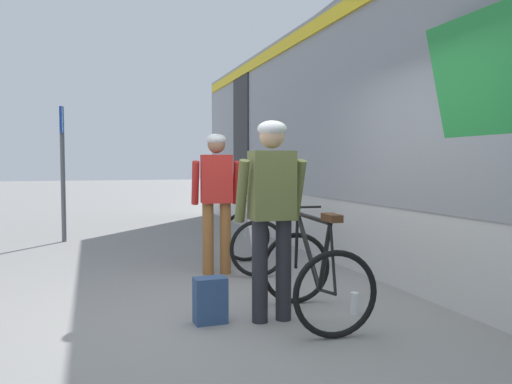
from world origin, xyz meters
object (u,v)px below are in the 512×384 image
object	(u,v)px
backpack_on_platform	(210,300)
bicycle_far_silver	(251,239)
cyclist_near_in_olive	(272,202)
water_bottle_near_the_bikes	(354,303)
cyclist_far_in_red	(217,191)
bicycle_near_black	(314,275)
platform_sign_post	(62,151)

from	to	relation	value
backpack_on_platform	bicycle_far_silver	bearing A→B (deg)	61.34
cyclist_near_in_olive	water_bottle_near_the_bikes	world-z (taller)	cyclist_near_in_olive
cyclist_far_in_red	bicycle_far_silver	size ratio (longest dim) A/B	1.52
cyclist_far_in_red	water_bottle_near_the_bikes	xyz separation A→B (m)	(0.80, -2.04, -0.95)
cyclist_far_in_red	backpack_on_platform	distance (m)	2.12
cyclist_near_in_olive	cyclist_far_in_red	bearing A→B (deg)	90.09
bicycle_near_black	backpack_on_platform	distance (m)	0.94
cyclist_far_in_red	bicycle_far_silver	xyz separation A→B (m)	(0.51, 0.15, -0.65)
bicycle_far_silver	platform_sign_post	xyz separation A→B (m)	(-2.47, 3.26, 1.22)
cyclist_far_in_red	platform_sign_post	world-z (taller)	platform_sign_post
cyclist_near_in_olive	bicycle_near_black	distance (m)	0.75
bicycle_near_black	backpack_on_platform	bearing A→B (deg)	167.84
bicycle_near_black	backpack_on_platform	world-z (taller)	bicycle_near_black
bicycle_near_black	platform_sign_post	xyz separation A→B (m)	(-2.33, 5.48, 1.22)
water_bottle_near_the_bikes	platform_sign_post	distance (m)	6.30
bicycle_far_silver	platform_sign_post	world-z (taller)	platform_sign_post
cyclist_far_in_red	bicycle_far_silver	bearing A→B (deg)	16.35
cyclist_near_in_olive	backpack_on_platform	world-z (taller)	cyclist_near_in_olive
backpack_on_platform	water_bottle_near_the_bikes	distance (m)	1.34
bicycle_far_silver	backpack_on_platform	size ratio (longest dim) A/B	2.90
cyclist_far_in_red	water_bottle_near_the_bikes	size ratio (longest dim) A/B	8.76
bicycle_near_black	platform_sign_post	world-z (taller)	platform_sign_post
bicycle_near_black	platform_sign_post	distance (m)	6.08
platform_sign_post	bicycle_far_silver	bearing A→B (deg)	-52.93
cyclist_far_in_red	backpack_on_platform	xyz separation A→B (m)	(-0.52, -1.87, -0.85)
bicycle_near_black	cyclist_near_in_olive	bearing A→B (deg)	168.04
cyclist_near_in_olive	bicycle_far_silver	bearing A→B (deg)	76.67
bicycle_far_silver	water_bottle_near_the_bikes	size ratio (longest dim) A/B	5.78
platform_sign_post	backpack_on_platform	bearing A→B (deg)	-74.83
bicycle_near_black	water_bottle_near_the_bikes	xyz separation A→B (m)	(0.43, 0.02, -0.30)
platform_sign_post	cyclist_far_in_red	bearing A→B (deg)	-60.17
bicycle_near_black	platform_sign_post	size ratio (longest dim) A/B	0.47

